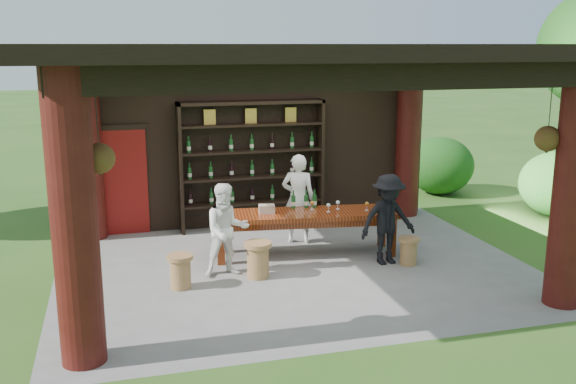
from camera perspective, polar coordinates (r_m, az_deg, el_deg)
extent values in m
plane|color=#2D5119|center=(10.39, 0.59, -6.67)|extent=(90.00, 90.00, 0.00)
cube|color=slate|center=(10.41, 0.59, -6.93)|extent=(7.40, 5.90, 0.10)
cube|color=black|center=(12.59, -2.83, 4.54)|extent=(7.00, 0.18, 3.30)
cube|color=maroon|center=(12.31, -14.59, 0.87)|extent=(0.95, 0.06, 2.00)
cylinder|color=#380C0A|center=(7.26, -18.48, -2.41)|extent=(0.50, 0.50, 3.30)
cylinder|color=#380C0A|center=(9.30, 23.96, 0.41)|extent=(0.50, 0.50, 3.30)
cylinder|color=#380C0A|center=(12.11, -17.36, 3.63)|extent=(0.50, 0.50, 3.30)
cylinder|color=#380C0A|center=(13.43, 10.64, 4.87)|extent=(0.50, 0.50, 3.30)
cube|color=black|center=(7.51, 5.73, 10.29)|extent=(6.70, 0.35, 0.35)
cube|color=black|center=(9.43, -18.43, 10.24)|extent=(0.30, 5.20, 0.30)
cube|color=black|center=(11.07, 16.79, 10.66)|extent=(0.30, 5.20, 0.30)
cube|color=black|center=(9.78, 0.63, 12.43)|extent=(7.50, 6.00, 0.20)
cylinder|color=black|center=(7.26, -16.59, 5.57)|extent=(0.01, 0.01, 0.75)
cone|color=black|center=(7.33, -16.36, 2.05)|extent=(0.32, 0.32, 0.18)
sphere|color=#1E5919|center=(7.31, -16.41, 2.89)|extent=(0.34, 0.34, 0.34)
cylinder|color=black|center=(9.13, 22.26, 6.56)|extent=(0.01, 0.01, 0.75)
cone|color=black|center=(9.18, 22.02, 3.74)|extent=(0.32, 0.32, 0.18)
sphere|color=#1E5919|center=(9.17, 22.07, 4.42)|extent=(0.34, 0.34, 0.34)
cube|color=#4F1D0B|center=(10.78, 1.53, -1.99)|extent=(3.18, 1.18, 0.08)
cube|color=#4F1D0B|center=(10.80, 1.52, -2.51)|extent=(2.96, 1.01, 0.12)
cube|color=#4F1D0B|center=(10.46, -5.98, -4.67)|extent=(0.13, 0.13, 0.67)
cube|color=#4F1D0B|center=(10.93, 9.21, -4.00)|extent=(0.13, 0.13, 0.67)
cube|color=#4F1D0B|center=(11.03, -6.11, -3.74)|extent=(0.13, 0.13, 0.67)
cube|color=#4F1D0B|center=(11.47, 8.33, -3.14)|extent=(0.13, 0.13, 0.67)
cylinder|color=olive|center=(9.88, -2.69, -6.23)|extent=(0.34, 0.34, 0.49)
cylinder|color=olive|center=(9.79, -2.71, -4.69)|extent=(0.43, 0.43, 0.07)
cylinder|color=olive|center=(10.62, 10.66, -5.34)|extent=(0.27, 0.27, 0.40)
cylinder|color=olive|center=(10.55, 10.71, -4.17)|extent=(0.34, 0.34, 0.05)
cylinder|color=olive|center=(9.59, -9.53, -7.16)|extent=(0.30, 0.30, 0.44)
cylinder|color=olive|center=(9.51, -9.59, -5.73)|extent=(0.38, 0.38, 0.06)
imported|color=white|center=(11.44, 0.91, -0.60)|extent=(0.69, 0.58, 1.62)
imported|color=white|center=(9.86, -5.49, -3.39)|extent=(0.73, 0.58, 1.45)
imported|color=black|center=(10.47, 8.87, -2.43)|extent=(1.01, 0.64, 1.48)
cube|color=#BF6672|center=(10.69, -1.90, -1.52)|extent=(0.28, 0.21, 0.14)
ellipsoid|color=#194C14|center=(14.43, 22.88, 0.28)|extent=(1.60, 1.60, 1.36)
ellipsoid|color=#194C14|center=(15.72, 13.33, 1.94)|extent=(1.60, 1.60, 1.36)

